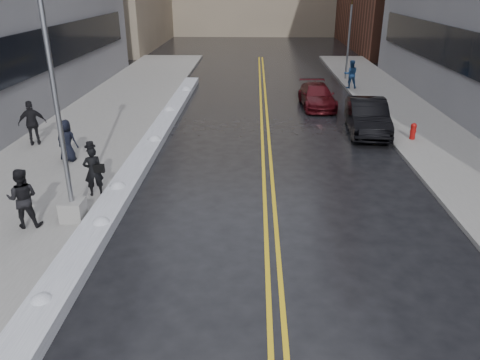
# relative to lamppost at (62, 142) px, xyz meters

# --- Properties ---
(ground) EXTENTS (160.00, 160.00, 0.00)m
(ground) POSITION_rel_lamppost_xyz_m (3.30, -2.00, -2.53)
(ground) COLOR black
(ground) RESTS_ON ground
(sidewalk_west) EXTENTS (5.50, 50.00, 0.15)m
(sidewalk_west) POSITION_rel_lamppost_xyz_m (-2.45, 8.00, -2.46)
(sidewalk_west) COLOR gray
(sidewalk_west) RESTS_ON ground
(sidewalk_east) EXTENTS (4.00, 50.00, 0.15)m
(sidewalk_east) POSITION_rel_lamppost_xyz_m (13.30, 8.00, -2.46)
(sidewalk_east) COLOR gray
(sidewalk_east) RESTS_ON ground
(lane_line_left) EXTENTS (0.12, 50.00, 0.01)m
(lane_line_left) POSITION_rel_lamppost_xyz_m (5.65, 8.00, -2.53)
(lane_line_left) COLOR gold
(lane_line_left) RESTS_ON ground
(lane_line_right) EXTENTS (0.12, 50.00, 0.01)m
(lane_line_right) POSITION_rel_lamppost_xyz_m (5.95, 8.00, -2.53)
(lane_line_right) COLOR gold
(lane_line_right) RESTS_ON ground
(snow_ridge) EXTENTS (0.90, 30.00, 0.34)m
(snow_ridge) POSITION_rel_lamppost_xyz_m (0.85, 6.00, -2.36)
(snow_ridge) COLOR silver
(snow_ridge) RESTS_ON ground
(lamppost) EXTENTS (0.65, 0.65, 7.62)m
(lamppost) POSITION_rel_lamppost_xyz_m (0.00, 0.00, 0.00)
(lamppost) COLOR gray
(lamppost) RESTS_ON sidewalk_west
(fire_hydrant) EXTENTS (0.26, 0.26, 0.73)m
(fire_hydrant) POSITION_rel_lamppost_xyz_m (12.30, 8.00, -1.98)
(fire_hydrant) COLOR maroon
(fire_hydrant) RESTS_ON sidewalk_east
(traffic_signal) EXTENTS (0.16, 0.20, 6.00)m
(traffic_signal) POSITION_rel_lamppost_xyz_m (11.80, 22.00, 0.87)
(traffic_signal) COLOR gray
(traffic_signal) RESTS_ON sidewalk_east
(pedestrian_fedora) EXTENTS (0.72, 0.61, 1.66)m
(pedestrian_fedora) POSITION_rel_lamppost_xyz_m (0.10, 1.74, -1.55)
(pedestrian_fedora) COLOR black
(pedestrian_fedora) RESTS_ON sidewalk_west
(pedestrian_b) EXTENTS (0.95, 0.80, 1.75)m
(pedestrian_b) POSITION_rel_lamppost_xyz_m (-1.19, -0.43, -1.51)
(pedestrian_b) COLOR black
(pedestrian_b) RESTS_ON sidewalk_west
(pedestrian_c) EXTENTS (0.87, 0.63, 1.64)m
(pedestrian_c) POSITION_rel_lamppost_xyz_m (-1.93, 4.82, -1.56)
(pedestrian_c) COLOR black
(pedestrian_c) RESTS_ON sidewalk_west
(pedestrian_d) EXTENTS (1.21, 0.87, 1.90)m
(pedestrian_d) POSITION_rel_lamppost_xyz_m (-4.09, 6.73, -1.43)
(pedestrian_d) COLOR black
(pedestrian_d) RESTS_ON sidewalk_west
(pedestrian_east) EXTENTS (0.87, 0.68, 1.79)m
(pedestrian_east) POSITION_rel_lamppost_xyz_m (11.51, 18.74, -1.49)
(pedestrian_east) COLOR navy
(pedestrian_east) RESTS_ON sidewalk_east
(car_black) EXTENTS (2.04, 4.90, 1.57)m
(car_black) POSITION_rel_lamppost_xyz_m (10.55, 9.35, -1.75)
(car_black) COLOR black
(car_black) RESTS_ON ground
(car_maroon) EXTENTS (1.96, 4.42, 1.26)m
(car_maroon) POSITION_rel_lamppost_xyz_m (8.80, 14.21, -1.90)
(car_maroon) COLOR #3E0A0F
(car_maroon) RESTS_ON ground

